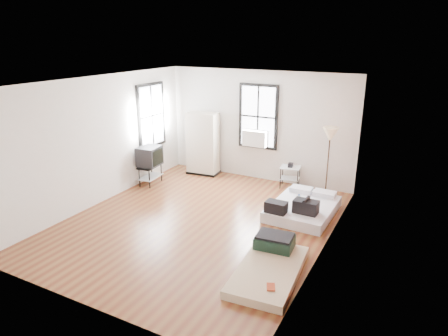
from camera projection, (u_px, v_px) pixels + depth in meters
The scene contains 8 objects.
ground at pixel (199, 222), 8.10m from camera, with size 6.00×6.00×0.00m, color #592817.
room_shell at pixel (217, 136), 7.76m from camera, with size 5.02×6.02×2.80m.
mattress_main at pixel (302, 208), 8.41m from camera, with size 1.27×1.70×0.54m.
mattress_bare at pixel (270, 263), 6.41m from camera, with size 1.06×1.81×0.38m.
wardrobe at pixel (203, 144), 10.71m from camera, with size 0.89×0.56×1.67m.
side_table at pixel (290, 171), 9.82m from camera, with size 0.53×0.46×0.63m.
floor_lamp at pixel (330, 138), 9.05m from camera, with size 0.35×0.35×1.62m.
tv_stand at pixel (150, 158), 9.96m from camera, with size 0.54×0.73×0.98m.
Camera 1 is at (3.85, -6.27, 3.59)m, focal length 32.00 mm.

